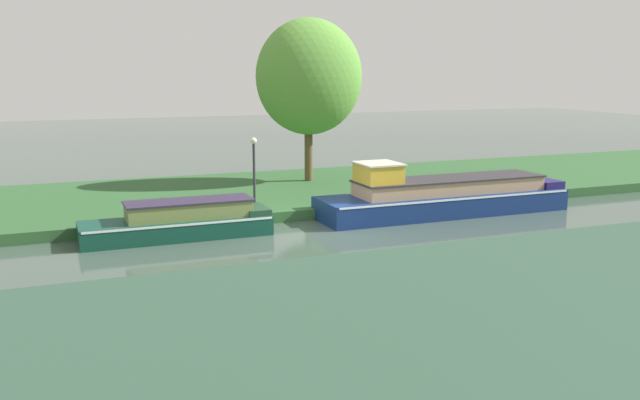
% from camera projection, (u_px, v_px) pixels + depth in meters
% --- Properties ---
extents(ground_plane, '(120.00, 120.00, 0.00)m').
position_uv_depth(ground_plane, '(316.00, 234.00, 23.26)').
color(ground_plane, '#3F5046').
extents(riverbank_far, '(72.00, 10.00, 0.40)m').
position_uv_depth(riverbank_far, '(255.00, 194.00, 29.60)').
color(riverbank_far, '#2D582D').
rests_on(riverbank_far, ground_plane).
extents(riverbank_near, '(72.00, 10.00, 0.40)m').
position_uv_depth(riverbank_near, '(468.00, 314.00, 15.03)').
color(riverbank_near, '#2E4B3A').
rests_on(riverbank_near, ground_plane).
extents(navy_barge, '(9.93, 2.41, 2.12)m').
position_uv_depth(navy_barge, '(443.00, 196.00, 26.34)').
color(navy_barge, navy).
rests_on(navy_barge, ground_plane).
extents(forest_narrowboat, '(6.15, 1.76, 1.23)m').
position_uv_depth(forest_narrowboat, '(182.00, 222.00, 22.68)').
color(forest_narrowboat, '#104032').
rests_on(forest_narrowboat, ground_plane).
extents(willow_tree_left, '(4.92, 3.53, 7.32)m').
position_uv_depth(willow_tree_left, '(310.00, 77.00, 30.86)').
color(willow_tree_left, brown).
rests_on(willow_tree_left, riverbank_far).
extents(lamp_post, '(0.24, 0.24, 2.55)m').
position_uv_depth(lamp_post, '(254.00, 162.00, 25.84)').
color(lamp_post, '#333338').
rests_on(lamp_post, riverbank_far).
extents(mooring_post_near, '(0.20, 0.20, 0.68)m').
position_uv_depth(mooring_post_near, '(163.00, 208.00, 23.89)').
color(mooring_post_near, '#462F23').
rests_on(mooring_post_near, riverbank_far).
extents(mooring_post_far, '(0.13, 0.13, 0.54)m').
position_uv_depth(mooring_post_far, '(368.00, 194.00, 26.81)').
color(mooring_post_far, '#433C28').
rests_on(mooring_post_far, riverbank_far).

